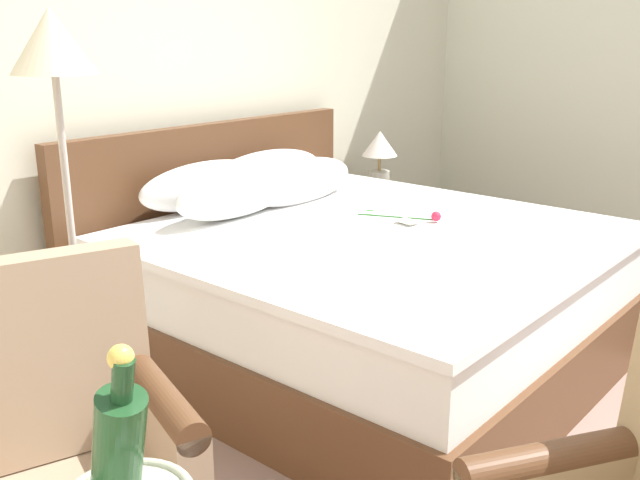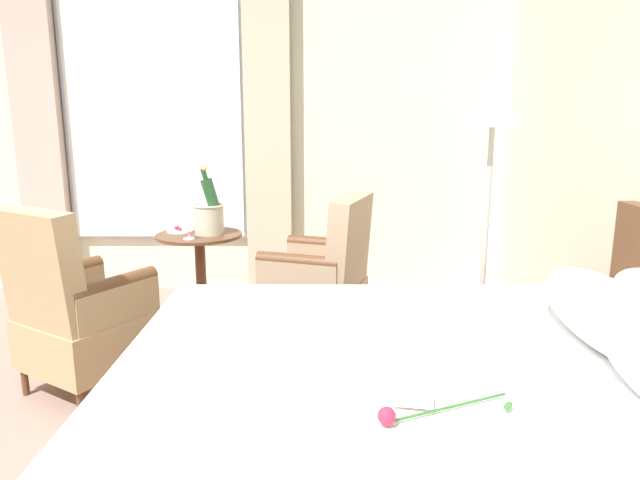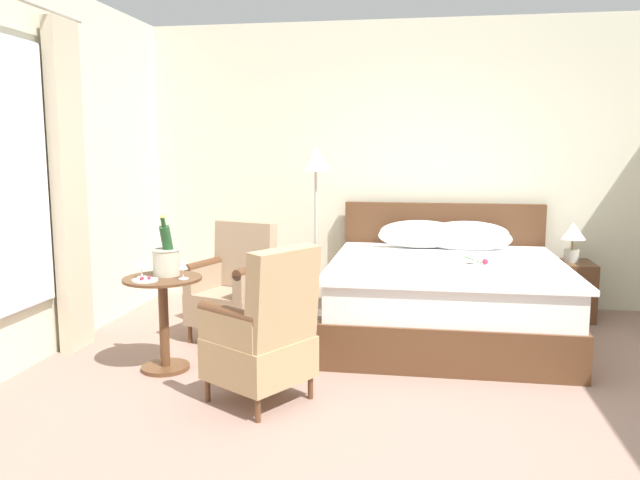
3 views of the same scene
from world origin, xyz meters
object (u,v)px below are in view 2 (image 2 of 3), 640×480
wine_glass_near_bucket (199,216)px  armchair_facing_bed (76,314)px  armchair_by_window (323,283)px  champagne_bucket (209,214)px  wine_glass_near_edge (188,225)px  snack_plate (180,231)px  floor_lamp_brass (491,140)px  bed (458,461)px  side_table_round (201,274)px

wine_glass_near_bucket → armchair_facing_bed: (1.02, -0.44, -0.34)m
wine_glass_near_bucket → armchair_by_window: 1.01m
champagne_bucket → armchair_by_window: champagne_bucket is taller
wine_glass_near_edge → snack_plate: 0.28m
wine_glass_near_bucket → armchair_by_window: bearing=63.1°
floor_lamp_brass → champagne_bucket: size_ratio=3.64×
bed → side_table_round: size_ratio=3.09×
armchair_by_window → side_table_round: bearing=-109.2°
bed → armchair_facing_bed: bearing=-124.6°
bed → champagne_bucket: champagne_bucket is taller
floor_lamp_brass → side_table_round: floor_lamp_brass is taller
wine_glass_near_edge → snack_plate: (-0.24, -0.11, -0.08)m
armchair_by_window → armchair_facing_bed: 1.42m
champagne_bucket → wine_glass_near_bucket: size_ratio=3.41×
snack_plate → armchair_facing_bed: (0.94, -0.33, -0.25)m
champagne_bucket → armchair_facing_bed: champagne_bucket is taller
wine_glass_near_bucket → armchair_by_window: (0.43, 0.85, -0.34)m
bed → snack_plate: size_ratio=11.79×
armchair_facing_bed → armchair_by_window: bearing=114.6°
armchair_by_window → snack_plate: bearing=-110.2°
floor_lamp_brass → armchair_facing_bed: floor_lamp_brass is taller
wine_glass_near_edge → armchair_facing_bed: size_ratio=0.13×
snack_plate → armchair_facing_bed: 1.03m
champagne_bucket → wine_glass_near_edge: bearing=-31.1°
wine_glass_near_bucket → snack_plate: (0.08, -0.12, -0.08)m
bed → champagne_bucket: size_ratio=4.75×
side_table_round → armchair_by_window: armchair_by_window is taller
floor_lamp_brass → snack_plate: 2.11m
bed → snack_plate: (-2.13, -1.39, 0.33)m
side_table_round → snack_plate: bearing=-115.8°
wine_glass_near_bucket → snack_plate: wine_glass_near_bucket is taller
side_table_round → wine_glass_near_edge: (0.17, -0.03, 0.37)m
wine_glass_near_bucket → armchair_by_window: armchair_by_window is taller
floor_lamp_brass → wine_glass_near_bucket: 2.02m
side_table_round → snack_plate: 0.33m
side_table_round → armchair_facing_bed: (0.87, -0.47, 0.03)m
wine_glass_near_edge → wine_glass_near_bucket: bearing=179.7°
bed → armchair_by_window: (-1.77, -0.43, 0.07)m
wine_glass_near_edge → armchair_facing_bed: (0.70, -0.44, -0.34)m
bed → floor_lamp_brass: size_ratio=1.31×
floor_lamp_brass → champagne_bucket: bearing=-118.2°
champagne_bucket → armchair_by_window: bearing=69.3°
side_table_round → wine_glass_near_bucket: bearing=-169.8°
champagne_bucket → snack_plate: bearing=-108.3°
wine_glass_near_bucket → floor_lamp_brass: bearing=59.4°
bed → champagne_bucket: 2.41m
floor_lamp_brass → snack_plate: bearing=-117.1°
side_table_round → wine_glass_near_edge: 0.41m
champagne_bucket → armchair_by_window: size_ratio=0.45×
bed → wine_glass_near_bucket: size_ratio=16.24×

